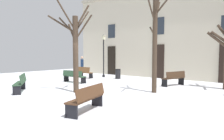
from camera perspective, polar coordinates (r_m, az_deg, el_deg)
ground_plane at (r=11.20m, az=-5.06°, el=-5.68°), size 29.09×29.09×0.00m
building_facade at (r=17.76m, az=13.41°, el=10.55°), size 18.18×0.60×7.72m
tree_left_of_center at (r=10.73m, az=11.71°, el=8.24°), size 1.89×2.24×5.16m
tree_center at (r=10.80m, az=-10.03°, el=6.07°), size 2.28×1.93×4.66m
streetlamp at (r=17.86m, az=-2.32°, el=5.17°), size 0.30×0.30×3.62m
litter_bin at (r=16.65m, az=1.62°, el=-1.05°), size 0.45×0.45×0.78m
bench_back_to_back_left at (r=11.74m, az=-23.64°, el=-3.17°), size 1.73×1.40×0.93m
bench_near_lamp at (r=13.44m, az=16.52°, el=-2.15°), size 0.92×1.76×0.90m
bench_near_center_tree at (r=17.45m, az=-7.79°, el=-0.61°), size 1.72×0.51×0.92m
bench_back_to_back_right at (r=7.12m, az=-6.78°, el=-7.65°), size 0.99×1.90×0.89m
bench_far_corner at (r=14.65m, az=-10.36°, el=-1.67°), size 1.92×0.54×0.84m
person_strolling at (r=18.89m, az=-8.15°, el=1.36°), size 0.41×0.43×1.78m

